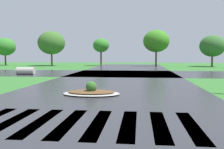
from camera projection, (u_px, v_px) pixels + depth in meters
asphalt_roadway at (104, 97)px, 12.28m from camera, size 10.84×80.00×0.01m
asphalt_cross_road at (124, 73)px, 27.42m from camera, size 90.00×9.75×0.01m
crosswalk_stripes at (84, 123)px, 7.73m from camera, size 6.75×3.40×0.01m
median_island at (91, 92)px, 13.13m from camera, size 2.90×1.94×0.68m
drainage_pipe_stack at (26, 71)px, 25.88m from camera, size 1.79×0.76×0.74m
background_treeline at (104, 44)px, 44.14m from camera, size 40.12×5.31×6.09m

